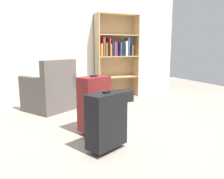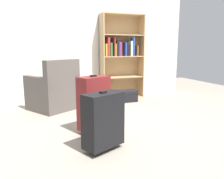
{
  "view_description": "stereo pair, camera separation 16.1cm",
  "coord_description": "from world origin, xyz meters",
  "views": [
    {
      "loc": [
        -1.17,
        -2.71,
        1.1
      ],
      "look_at": [
        0.01,
        0.08,
        0.55
      ],
      "focal_mm": 37.05,
      "sensor_mm": 36.0,
      "label": 1
    },
    {
      "loc": [
        -1.02,
        -2.77,
        1.1
      ],
      "look_at": [
        0.01,
        0.08,
        0.55
      ],
      "focal_mm": 37.05,
      "sensor_mm": 36.0,
      "label": 2
    }
  ],
  "objects": [
    {
      "name": "bookshelf",
      "position": [
        0.89,
        1.96,
        0.95
      ],
      "size": [
        0.94,
        0.33,
        1.8
      ],
      "color": "tan",
      "rests_on": "ground"
    },
    {
      "name": "armchair",
      "position": [
        -0.61,
        1.39,
        0.32
      ],
      "size": [
        0.96,
        0.96,
        0.9
      ],
      "color": "#59514C",
      "rests_on": "ground"
    },
    {
      "name": "suitcase_black",
      "position": [
        -0.3,
        -0.52,
        0.34
      ],
      "size": [
        0.49,
        0.38,
        0.65
      ],
      "color": "black",
      "rests_on": "ground"
    },
    {
      "name": "storage_box",
      "position": [
        0.84,
        1.5,
        0.13
      ],
      "size": [
        0.44,
        0.25,
        0.24
      ],
      "color": "black",
      "rests_on": "ground"
    },
    {
      "name": "back_wall",
      "position": [
        0.0,
        2.16,
        1.3
      ],
      "size": [
        4.95,
        0.1,
        2.6
      ],
      "primitive_type": "cube",
      "color": "silver",
      "rests_on": "ground"
    },
    {
      "name": "ground_plane",
      "position": [
        0.0,
        0.0,
        0.0
      ],
      "size": [
        8.66,
        8.66,
        0.0
      ],
      "primitive_type": "plane",
      "color": "#9E9384"
    },
    {
      "name": "suitcase_dark_red",
      "position": [
        -0.25,
        0.04,
        0.39
      ],
      "size": [
        0.45,
        0.36,
        0.76
      ],
      "color": "maroon",
      "rests_on": "ground"
    },
    {
      "name": "mug",
      "position": [
        -0.17,
        1.38,
        0.05
      ],
      "size": [
        0.12,
        0.08,
        0.1
      ],
      "color": "red",
      "rests_on": "ground"
    }
  ]
}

